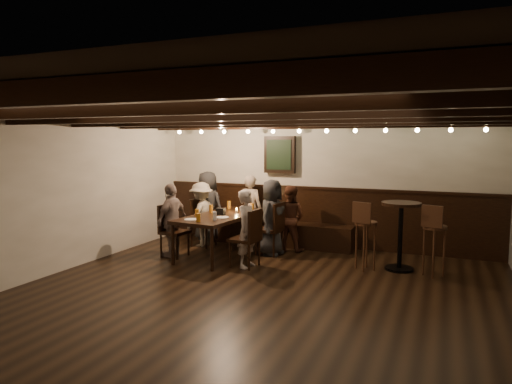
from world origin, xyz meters
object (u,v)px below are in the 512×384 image
at_px(chair_right_far, 246,249).
at_px(person_right_far, 247,229).
at_px(bar_stool_left, 365,245).
at_px(person_right_near, 272,217).
at_px(chair_left_near, 203,232).
at_px(person_bench_centre, 251,209).
at_px(dining_table, 222,218).
at_px(high_top_table, 401,226).
at_px(person_bench_left, 208,206).
at_px(person_left_far, 172,220).
at_px(person_left_near, 201,214).
at_px(chair_right_near, 270,239).
at_px(person_bench_right, 290,218).
at_px(chair_left_far, 174,241).
at_px(bar_stool_right, 434,250).

bearing_deg(chair_right_far, person_right_far, -90.00).
bearing_deg(bar_stool_left, person_right_near, -174.91).
bearing_deg(chair_left_near, chair_right_far, 57.97).
distance_m(person_bench_centre, person_right_near, 0.96).
height_order(dining_table, person_right_near, person_right_near).
bearing_deg(person_right_far, high_top_table, -66.38).
height_order(person_bench_left, high_top_table, person_bench_left).
bearing_deg(dining_table, chair_right_far, -32.01).
relative_size(chair_right_far, person_left_far, 0.73).
height_order(chair_right_far, person_right_near, person_right_near).
xyz_separation_m(person_bench_left, person_left_near, (0.11, -0.46, -0.09)).
xyz_separation_m(chair_right_near, high_top_table, (2.22, -0.13, 0.42)).
distance_m(dining_table, person_bench_right, 1.27).
bearing_deg(chair_right_far, chair_left_far, 90.00).
bearing_deg(chair_left_far, chair_left_near, 179.99).
bearing_deg(person_left_near, person_bench_right, 105.26).
xyz_separation_m(person_bench_left, high_top_table, (3.80, -0.72, -0.00)).
bearing_deg(person_left_far, bar_stool_right, 101.41).
relative_size(person_left_near, person_right_far, 0.99).
bearing_deg(person_right_near, person_right_far, 180.00).
distance_m(chair_right_far, person_right_far, 0.34).
distance_m(chair_left_far, high_top_table, 3.81).
relative_size(chair_left_near, person_bench_left, 0.64).
bearing_deg(high_top_table, person_bench_left, 169.25).
xyz_separation_m(person_right_far, high_top_table, (2.27, 0.77, 0.08)).
bearing_deg(high_top_table, bar_stool_left, -157.69).
distance_m(dining_table, person_bench_left, 1.27).
bearing_deg(bar_stool_left, person_bench_left, -179.39).
bearing_deg(chair_left_near, person_bench_centre, 129.84).
relative_size(person_left_far, bar_stool_right, 1.18).
relative_size(person_left_far, person_right_near, 0.95).
xyz_separation_m(chair_right_far, bar_stool_left, (1.80, 0.56, 0.12)).
relative_size(chair_left_far, person_bench_left, 0.65).
height_order(chair_left_near, high_top_table, high_top_table).
xyz_separation_m(person_bench_right, high_top_table, (2.01, -0.57, 0.10)).
distance_m(chair_left_near, person_left_near, 0.34).
height_order(person_left_near, high_top_table, person_left_near).
height_order(chair_left_near, person_right_near, person_right_near).
distance_m(chair_left_near, person_right_near, 1.52).
relative_size(chair_right_near, bar_stool_right, 0.86).
distance_m(chair_left_far, person_bench_left, 1.43).
height_order(chair_right_far, person_right_far, person_right_far).
xyz_separation_m(person_left_far, person_right_far, (1.49, -0.13, -0.02)).
relative_size(chair_right_far, person_left_near, 0.76).
relative_size(chair_left_far, chair_right_near, 0.97).
xyz_separation_m(chair_right_far, person_bench_left, (-1.50, 1.49, 0.42)).
distance_m(person_left_far, bar_stool_left, 3.30).
relative_size(chair_left_far, person_left_near, 0.74).
relative_size(chair_left_near, chair_left_far, 0.99).
distance_m(person_bench_centre, bar_stool_right, 3.53).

